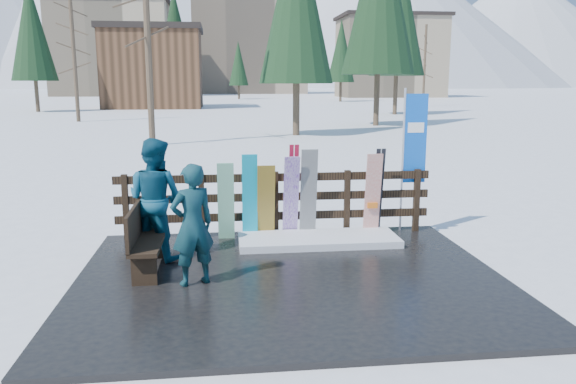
{
  "coord_description": "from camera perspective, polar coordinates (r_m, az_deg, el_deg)",
  "views": [
    {
      "loc": [
        -0.92,
        -7.51,
        2.79
      ],
      "look_at": [
        0.08,
        1.0,
        1.1
      ],
      "focal_mm": 35.0,
      "sensor_mm": 36.0,
      "label": 1
    }
  ],
  "objects": [
    {
      "name": "trees",
      "position": [
        54.33,
        -2.24,
        14.52
      ],
      "size": [
        42.2,
        68.71,
        13.15
      ],
      "color": "#382B1E",
      "rests_on": "ground"
    },
    {
      "name": "ground",
      "position": [
        8.07,
        0.25,
        -9.08
      ],
      "size": [
        700.0,
        700.0,
        0.0
      ],
      "primitive_type": "plane",
      "color": "white",
      "rests_on": "ground"
    },
    {
      "name": "snowboard_5",
      "position": [
        10.05,
        8.6,
        -0.27
      ],
      "size": [
        0.28,
        0.22,
        1.48
      ],
      "primitive_type": "cube",
      "rotation": [
        0.13,
        0.0,
        0.0
      ],
      "color": "silver",
      "rests_on": "deck"
    },
    {
      "name": "snow_patch",
      "position": [
        9.62,
        3.09,
        -4.85
      ],
      "size": [
        2.7,
        1.0,
        0.12
      ],
      "primitive_type": "cube",
      "color": "white",
      "rests_on": "deck"
    },
    {
      "name": "snowboard_0",
      "position": [
        9.7,
        -3.9,
        -0.5
      ],
      "size": [
        0.26,
        0.23,
        1.51
      ],
      "primitive_type": "cube",
      "rotation": [
        0.14,
        0.0,
        0.0
      ],
      "color": "#089DBB",
      "rests_on": "deck"
    },
    {
      "name": "resort_buildings",
      "position": [
        123.14,
        -6.02,
        14.36
      ],
      "size": [
        73.0,
        87.6,
        22.6
      ],
      "color": "tan",
      "rests_on": "ground"
    },
    {
      "name": "snowboard_1",
      "position": [
        9.71,
        -6.33,
        -0.96
      ],
      "size": [
        0.28,
        0.23,
        1.37
      ],
      "primitive_type": "cube",
      "rotation": [
        0.15,
        0.0,
        0.0
      ],
      "color": "silver",
      "rests_on": "deck"
    },
    {
      "name": "person_back",
      "position": [
        8.85,
        -13.36,
        -0.69
      ],
      "size": [
        1.14,
        1.06,
        1.88
      ],
      "primitive_type": "imported",
      "rotation": [
        0.0,
        0.0,
        2.64
      ],
      "color": "navy",
      "rests_on": "deck"
    },
    {
      "name": "snowboard_4",
      "position": [
        9.8,
        2.1,
        -0.16
      ],
      "size": [
        0.29,
        0.25,
        1.58
      ],
      "primitive_type": "cube",
      "rotation": [
        0.14,
        0.0,
        0.0
      ],
      "color": "black",
      "rests_on": "deck"
    },
    {
      "name": "bench",
      "position": [
        8.37,
        -14.48,
        -4.42
      ],
      "size": [
        0.41,
        1.5,
        0.97
      ],
      "color": "black",
      "rests_on": "deck"
    },
    {
      "name": "snowboard_2",
      "position": [
        9.74,
        -2.25,
        -1.01
      ],
      "size": [
        0.3,
        0.3,
        1.32
      ],
      "primitive_type": "cube",
      "rotation": [
        0.21,
        0.0,
        0.0
      ],
      "color": "yellow",
      "rests_on": "deck"
    },
    {
      "name": "rental_flag",
      "position": [
        10.4,
        12.51,
        4.79
      ],
      "size": [
        0.45,
        0.04,
        2.6
      ],
      "color": "silver",
      "rests_on": "deck"
    },
    {
      "name": "snowboard_3",
      "position": [
        9.77,
        0.31,
        -0.52
      ],
      "size": [
        0.27,
        0.39,
        1.47
      ],
      "primitive_type": "cube",
      "rotation": [
        0.25,
        0.0,
        0.0
      ],
      "color": "silver",
      "rests_on": "deck"
    },
    {
      "name": "ski_pair_a",
      "position": [
        9.82,
        0.52,
        0.12
      ],
      "size": [
        0.16,
        0.32,
        1.66
      ],
      "color": "#AF1531",
      "rests_on": "deck"
    },
    {
      "name": "deck",
      "position": [
        8.05,
        0.25,
        -8.81
      ],
      "size": [
        6.0,
        5.0,
        0.08
      ],
      "primitive_type": "cube",
      "color": "black",
      "rests_on": "ground"
    },
    {
      "name": "fence",
      "position": [
        9.97,
        -1.28,
        -0.72
      ],
      "size": [
        5.6,
        0.1,
        1.15
      ],
      "color": "black",
      "rests_on": "deck"
    },
    {
      "name": "person_front",
      "position": [
        7.62,
        -9.68,
        -3.3
      ],
      "size": [
        0.72,
        0.61,
        1.66
      ],
      "primitive_type": "imported",
      "rotation": [
        0.0,
        0.0,
        3.57
      ],
      "color": "#134D44",
      "rests_on": "deck"
    },
    {
      "name": "ski_pair_b",
      "position": [
        10.14,
        9.13,
        0.05
      ],
      "size": [
        0.17,
        0.27,
        1.57
      ],
      "color": "black",
      "rests_on": "deck"
    }
  ]
}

